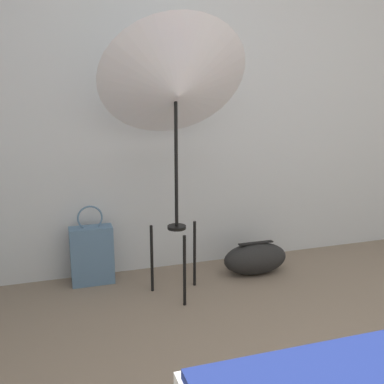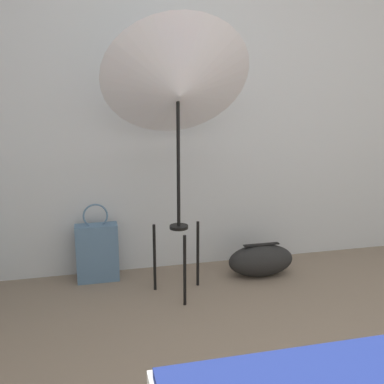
{
  "view_description": "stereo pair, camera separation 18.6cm",
  "coord_description": "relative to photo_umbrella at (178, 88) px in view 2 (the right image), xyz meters",
  "views": [
    {
      "loc": [
        -1.05,
        -0.98,
        1.34
      ],
      "look_at": [
        -0.27,
        1.47,
        0.74
      ],
      "focal_mm": 42.0,
      "sensor_mm": 36.0,
      "label": 1
    },
    {
      "loc": [
        -0.87,
        -1.03,
        1.34
      ],
      "look_at": [
        -0.27,
        1.47,
        0.74
      ],
      "focal_mm": 42.0,
      "sensor_mm": 36.0,
      "label": 2
    }
  ],
  "objects": [
    {
      "name": "wall_back",
      "position": [
        0.31,
        0.5,
        -0.03
      ],
      "size": [
        8.0,
        0.05,
        2.6
      ],
      "color": "#B7BCC1",
      "rests_on": "ground_plane"
    },
    {
      "name": "photo_umbrella",
      "position": [
        0.0,
        0.0,
        0.0
      ],
      "size": [
        0.92,
        0.72,
        1.74
      ],
      "color": "black",
      "rests_on": "ground_plane"
    },
    {
      "name": "tote_bag",
      "position": [
        -0.52,
        0.33,
        -1.12
      ],
      "size": [
        0.29,
        0.12,
        0.56
      ],
      "color": "slate",
      "rests_on": "ground_plane"
    },
    {
      "name": "duffel_bag",
      "position": [
        0.63,
        0.14,
        -1.21
      ],
      "size": [
        0.48,
        0.23,
        0.24
      ],
      "color": "black",
      "rests_on": "ground_plane"
    }
  ]
}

